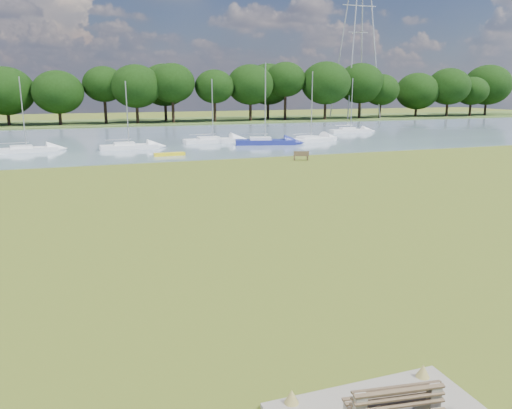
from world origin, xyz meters
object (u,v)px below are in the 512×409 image
object	(u,v)px
riverbank_bench	(301,156)
sailboat_1	(26,148)
kayak	(170,154)
sailboat_3	(212,139)
sailboat_0	(264,140)
sailboat_7	(128,145)
sailboat_5	(350,130)
sailboat_2	(310,138)
pylon	(359,5)

from	to	relation	value
riverbank_bench	sailboat_1	xyz separation A→B (m)	(-23.38, 13.99, 0.03)
kayak	sailboat_3	distance (m)	11.63
sailboat_0	sailboat_7	bearing A→B (deg)	-168.33
sailboat_5	sailboat_2	bearing A→B (deg)	-134.41
pylon	sailboat_2	distance (m)	51.69
kayak	pylon	world-z (taller)	pylon
sailboat_1	sailboat_5	world-z (taller)	sailboat_5
kayak	sailboat_3	bearing A→B (deg)	54.15
pylon	sailboat_2	bearing A→B (deg)	-126.43
riverbank_bench	sailboat_1	bearing A→B (deg)	164.60
riverbank_bench	sailboat_2	size ratio (longest dim) A/B	0.18
riverbank_bench	pylon	world-z (taller)	pylon
riverbank_bench	sailboat_3	distance (m)	16.56
sailboat_7	sailboat_0	bearing A→B (deg)	-5.85
riverbank_bench	sailboat_0	size ratio (longest dim) A/B	0.16
sailboat_0	sailboat_2	xyz separation A→B (m)	(6.02, 0.79, -0.08)
riverbank_bench	sailboat_2	bearing A→B (deg)	76.86
kayak	sailboat_5	bearing A→B (deg)	27.61
pylon	sailboat_5	size ratio (longest dim) A/B	4.75
riverbank_bench	kayak	size ratio (longest dim) A/B	0.49
sailboat_0	riverbank_bench	bearing A→B (deg)	-80.32
pylon	sailboat_3	size ratio (longest dim) A/B	4.93
kayak	sailboat_2	bearing A→B (deg)	19.04
sailboat_2	sailboat_3	distance (m)	11.41
sailboat_0	sailboat_5	size ratio (longest dim) A/B	1.19
sailboat_0	sailboat_5	distance (m)	19.02
pylon	sailboat_7	size ratio (longest dim) A/B	5.15
sailboat_0	sailboat_3	bearing A→B (deg)	157.05
kayak	sailboat_2	size ratio (longest dim) A/B	0.36
riverbank_bench	sailboat_3	xyz separation A→B (m)	(-3.88, 16.10, 0.03)
kayak	sailboat_7	xyz separation A→B (m)	(-3.12, 6.52, 0.28)
riverbank_bench	sailboat_5	world-z (taller)	sailboat_5
riverbank_bench	sailboat_1	world-z (taller)	sailboat_1
sailboat_2	sailboat_0	bearing A→B (deg)	168.18
pylon	sailboat_2	world-z (taller)	pylon
sailboat_1	riverbank_bench	bearing A→B (deg)	-40.53
sailboat_0	sailboat_1	world-z (taller)	sailboat_0
pylon	sailboat_3	bearing A→B (deg)	-138.21
sailboat_0	sailboat_3	xyz separation A→B (m)	(-4.97, 3.85, -0.09)
pylon	sailboat_0	world-z (taller)	pylon
sailboat_2	sailboat_5	world-z (taller)	sailboat_2
sailboat_5	sailboat_0	bearing A→B (deg)	-144.47
riverbank_bench	kayak	distance (m)	12.34
sailboat_0	sailboat_1	xyz separation A→B (m)	(-24.47, 1.74, -0.10)
kayak	sailboat_1	distance (m)	14.91
riverbank_bench	sailboat_3	world-z (taller)	sailboat_3
sailboat_1	sailboat_7	size ratio (longest dim) A/B	1.06
sailboat_2	sailboat_7	world-z (taller)	sailboat_2
sailboat_2	sailboat_5	xyz separation A→B (m)	(10.35, 8.90, 0.02)
sailboat_3	sailboat_0	bearing A→B (deg)	-39.60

